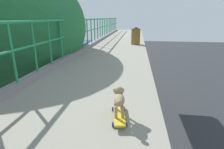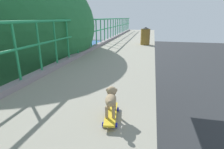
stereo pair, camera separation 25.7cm
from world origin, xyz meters
name	(u,v)px [view 2 (the right image)]	position (x,y,z in m)	size (l,w,h in m)	color
car_blue_fifth	(41,129)	(-4.41, 8.30, 0.75)	(1.95, 4.47, 1.57)	#193C98
car_black_sixth	(24,106)	(-7.70, 10.90, 0.66)	(1.75, 3.87, 1.39)	black
car_yellow_cab_seventh	(77,92)	(-4.66, 14.38, 0.67)	(1.82, 3.93, 1.50)	gold
city_bus	(86,55)	(-7.89, 25.45, 1.93)	(2.72, 11.66, 3.41)	#214F83
roadside_tree_mid	(18,28)	(-2.85, 5.81, 7.09)	(5.66, 5.66, 9.29)	brown
toy_skateboard	(111,114)	(1.61, 1.89, 6.32)	(0.23, 0.57, 0.08)	gold
small_dog	(111,98)	(1.61, 1.91, 6.52)	(0.17, 0.38, 0.30)	#9E8462
litter_bin	(145,36)	(1.72, 8.26, 6.66)	(0.42, 0.42, 0.78)	brown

